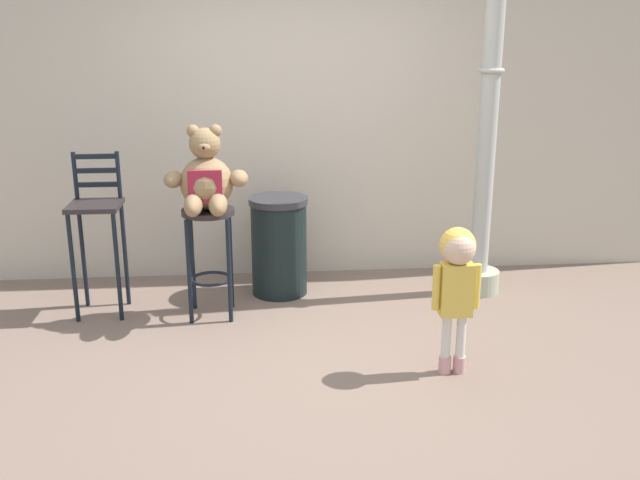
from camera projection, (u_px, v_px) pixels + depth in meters
name	position (u px, v px, depth m)	size (l,w,h in m)	color
ground_plane	(313.00, 362.00, 4.60)	(24.00, 24.00, 0.00)	#7A6357
building_wall	(295.00, 72.00, 5.94)	(6.54, 0.30, 3.42)	beige
bar_stool_with_teddy	(209.00, 241.00, 5.19)	(0.38, 0.38, 0.82)	#2A2325
teddy_bear	(206.00, 180.00, 5.02)	(0.59, 0.53, 0.61)	#8E6F4C
child_walking	(457.00, 269.00, 4.27)	(0.30, 0.24, 0.93)	#CD9092
trash_bin	(279.00, 246.00, 5.69)	(0.47, 0.47, 0.79)	black
lamppost	(487.00, 142.00, 5.48)	(0.34, 0.34, 3.05)	#A7AC93
bar_chair_empty	(97.00, 220.00, 5.21)	(0.37, 0.37, 1.20)	#2A2325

